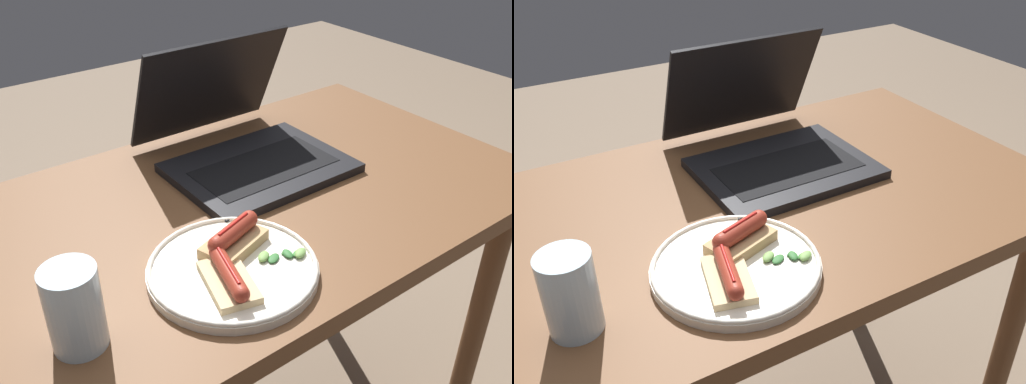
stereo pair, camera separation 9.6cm
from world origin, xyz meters
TOP-DOWN VIEW (x-y plane):
  - desk at (0.00, 0.00)m, footprint 1.08×0.66m
  - laptop at (0.07, 0.11)m, footprint 0.34×0.36m
  - plate at (-0.16, -0.17)m, footprint 0.26×0.26m
  - sausage_toast_left at (-0.19, -0.20)m, footprint 0.09×0.12m
  - sausage_toast_middle at (-0.13, -0.13)m, footprint 0.12×0.09m
  - salad_pile at (-0.09, -0.20)m, footprint 0.08×0.06m
  - drinking_glass at (-0.40, -0.17)m, footprint 0.07×0.07m

SIDE VIEW (x-z plane):
  - desk at x=0.00m, z-range 0.28..1.03m
  - plate at x=-0.16m, z-range 0.75..0.77m
  - salad_pile at x=-0.09m, z-range 0.77..0.77m
  - sausage_toast_left at x=-0.19m, z-range 0.76..0.80m
  - sausage_toast_middle at x=-0.13m, z-range 0.76..0.81m
  - laptop at x=0.07m, z-range 0.68..0.91m
  - drinking_glass at x=-0.40m, z-range 0.75..0.87m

